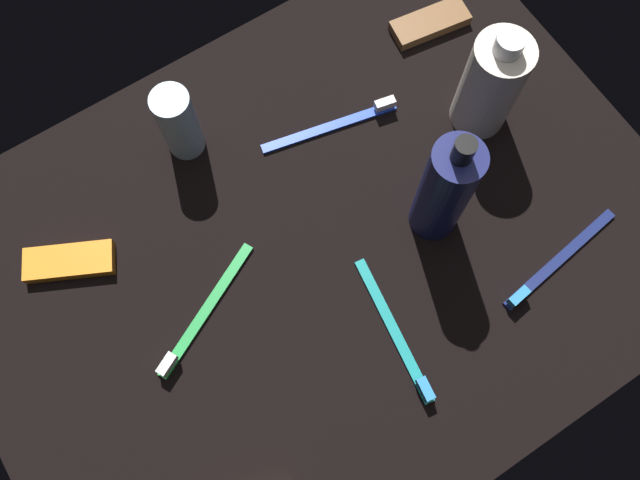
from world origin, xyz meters
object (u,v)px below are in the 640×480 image
at_px(deodorant_stick, 179,123).
at_px(toothbrush_green, 201,317).
at_px(lotion_bottle, 445,190).
at_px(snack_bar_orange, 69,261).
at_px(toothbrush_blue, 338,123).
at_px(toothbrush_teal, 398,338).
at_px(snack_bar_brown, 430,23).
at_px(bodywash_bottle, 491,84).
at_px(toothbrush_navy, 554,264).

distance_m(deodorant_stick, toothbrush_green, 0.23).
relative_size(lotion_bottle, toothbrush_green, 1.21).
distance_m(toothbrush_green, snack_bar_orange, 0.17).
bearing_deg(snack_bar_orange, toothbrush_blue, -156.46).
bearing_deg(toothbrush_teal, snack_bar_orange, -45.97).
relative_size(deodorant_stick, snack_bar_brown, 1.04).
distance_m(lotion_bottle, toothbrush_green, 0.31).
xyz_separation_m(toothbrush_green, snack_bar_brown, (-0.45, -0.18, 0.00)).
bearing_deg(snack_bar_brown, bodywash_bottle, 87.48).
xyz_separation_m(lotion_bottle, toothbrush_blue, (0.03, -0.17, -0.08)).
xyz_separation_m(bodywash_bottle, deodorant_stick, (0.33, -0.17, -0.02)).
distance_m(deodorant_stick, toothbrush_navy, 0.47).
bearing_deg(toothbrush_navy, bodywash_bottle, -102.07).
bearing_deg(lotion_bottle, bodywash_bottle, -147.54).
bearing_deg(snack_bar_brown, snack_bar_orange, 12.38).
relative_size(deodorant_stick, snack_bar_orange, 1.04).
bearing_deg(toothbrush_blue, lotion_bottle, 99.22).
bearing_deg(toothbrush_green, lotion_bottle, 171.45).
bearing_deg(bodywash_bottle, lotion_bottle, 32.46).
distance_m(bodywash_bottle, toothbrush_teal, 0.32).
height_order(toothbrush_green, snack_bar_orange, toothbrush_green).
relative_size(bodywash_bottle, snack_bar_brown, 1.58).
relative_size(toothbrush_blue, toothbrush_teal, 0.99).
distance_m(lotion_bottle, toothbrush_teal, 0.17).
distance_m(deodorant_stick, toothbrush_blue, 0.20).
bearing_deg(snack_bar_orange, toothbrush_teal, 160.41).
distance_m(deodorant_stick, snack_bar_brown, 0.36).
height_order(lotion_bottle, deodorant_stick, lotion_bottle).
xyz_separation_m(toothbrush_teal, toothbrush_navy, (-0.20, 0.03, 0.00)).
xyz_separation_m(toothbrush_blue, toothbrush_navy, (-0.11, 0.29, 0.00)).
relative_size(deodorant_stick, toothbrush_teal, 0.60).
xyz_separation_m(lotion_bottle, snack_bar_orange, (0.39, -0.19, -0.08)).
distance_m(toothbrush_blue, toothbrush_navy, 0.31).
relative_size(toothbrush_blue, snack_bar_orange, 1.72).
relative_size(toothbrush_green, snack_bar_orange, 1.60).
bearing_deg(bodywash_bottle, snack_bar_orange, -11.08).
bearing_deg(toothbrush_blue, snack_bar_orange, -2.84).
distance_m(lotion_bottle, bodywash_bottle, 0.16).
height_order(toothbrush_navy, snack_bar_orange, toothbrush_navy).
bearing_deg(toothbrush_navy, snack_bar_orange, -33.04).
xyz_separation_m(toothbrush_navy, snack_bar_orange, (0.48, -0.31, 0.00)).
distance_m(lotion_bottle, toothbrush_navy, 0.17).
bearing_deg(toothbrush_green, snack_bar_brown, -158.30).
distance_m(snack_bar_orange, snack_bar_brown, 0.55).
xyz_separation_m(toothbrush_teal, snack_bar_brown, (-0.28, -0.32, 0.00)).
bearing_deg(toothbrush_teal, lotion_bottle, -140.52).
bearing_deg(lotion_bottle, toothbrush_teal, 39.48).
height_order(bodywash_bottle, snack_bar_orange, bodywash_bottle).
bearing_deg(snack_bar_brown, toothbrush_navy, 86.74).
height_order(toothbrush_teal, toothbrush_navy, same).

